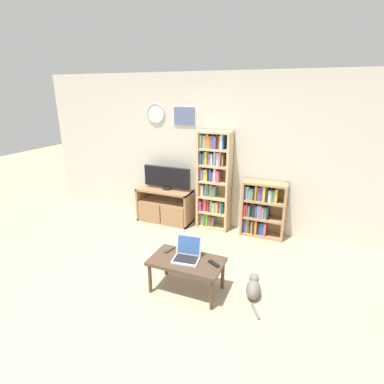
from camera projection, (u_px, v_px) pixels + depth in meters
The scene contains 11 objects.
ground_plane at pixel (137, 301), 3.46m from camera, with size 18.00×18.00×0.00m, color tan.
wall_back at pixel (208, 152), 5.14m from camera, with size 6.57×0.09×2.60m.
tv_stand at pixel (165, 205), 5.48m from camera, with size 1.00×0.42×0.62m.
television at pixel (167, 178), 5.33m from camera, with size 0.89×0.18×0.41m.
bookshelf_tall at pixel (213, 180), 5.07m from camera, with size 0.55×0.29×1.69m.
bookshelf_short at pixel (261, 209), 4.90m from camera, with size 0.70×0.28×0.93m.
coffee_table at pixel (187, 264), 3.53m from camera, with size 0.86×0.49×0.42m.
laptop at pixel (187, 254), 3.53m from camera, with size 0.34×0.32×0.26m.
remote_near_laptop at pixel (169, 250), 3.72m from camera, with size 0.08×0.17×0.02m.
remote_far_from_laptop at pixel (214, 264), 3.42m from camera, with size 0.16×0.12×0.02m.
cat at pixel (253, 288), 3.49m from camera, with size 0.26×0.51×0.27m.
Camera 1 is at (1.70, -2.40, 2.31)m, focal length 28.00 mm.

